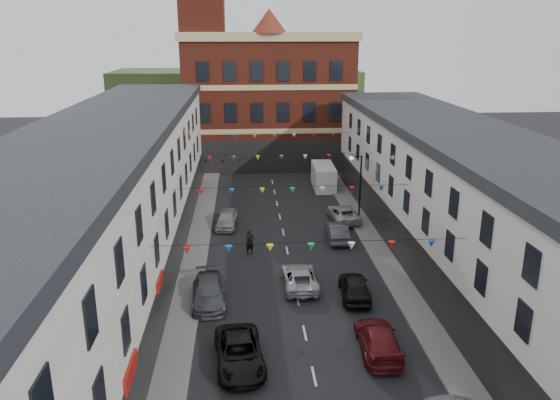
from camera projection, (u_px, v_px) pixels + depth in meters
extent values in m
plane|color=black|center=(298.00, 299.00, 34.05)|extent=(160.00, 160.00, 0.00)
cube|color=#605E5B|center=(189.00, 287.00, 35.48)|extent=(1.80, 64.00, 0.15)
cube|color=#605E5B|center=(397.00, 281.00, 36.40)|extent=(1.80, 64.00, 0.15)
cube|color=beige|center=(101.00, 223.00, 32.75)|extent=(8.00, 56.00, 10.00)
cube|color=black|center=(92.00, 135.00, 31.18)|extent=(8.40, 56.00, 0.70)
cube|color=black|center=(173.00, 273.00, 34.02)|extent=(0.12, 56.00, 3.20)
cube|color=beige|center=(482.00, 222.00, 34.47)|extent=(8.00, 56.00, 9.00)
cube|color=black|center=(491.00, 146.00, 33.04)|extent=(8.40, 56.00, 0.70)
cube|color=black|center=(416.00, 266.00, 35.05)|extent=(0.12, 56.00, 3.20)
cube|color=maroon|center=(268.00, 103.00, 68.08)|extent=(20.00, 12.00, 15.00)
cube|color=tan|center=(267.00, 36.00, 65.72)|extent=(20.60, 12.60, 1.00)
cone|color=maroon|center=(269.00, 21.00, 60.46)|extent=(4.00, 4.00, 2.60)
cube|color=maroon|center=(204.00, 68.00, 63.40)|extent=(5.00, 5.00, 24.00)
cube|color=#2B4520|center=(237.00, 101.00, 91.43)|extent=(40.00, 14.00, 10.00)
cylinder|color=black|center=(360.00, 190.00, 46.97)|extent=(0.14, 0.14, 6.00)
cylinder|color=black|center=(357.00, 157.00, 46.09)|extent=(0.90, 0.10, 0.10)
sphere|color=beige|center=(352.00, 158.00, 46.09)|extent=(0.36, 0.36, 0.36)
imported|color=black|center=(239.00, 353.00, 27.15)|extent=(2.76, 5.21, 1.40)
imported|color=#404248|center=(209.00, 292.00, 33.44)|extent=(2.23, 5.04, 1.44)
imported|color=gray|center=(226.00, 219.00, 46.52)|extent=(2.02, 4.32, 1.43)
imported|color=maroon|center=(378.00, 340.00, 28.28)|extent=(2.23, 4.97, 1.42)
imported|color=black|center=(355.00, 287.00, 34.09)|extent=(2.06, 4.46, 1.48)
imported|color=#424549|center=(337.00, 232.00, 43.55)|extent=(1.62, 4.35, 1.42)
imported|color=#AAABAE|center=(343.00, 213.00, 48.05)|extent=(2.53, 5.05, 1.37)
imported|color=#ACADB3|center=(300.00, 277.00, 35.58)|extent=(2.22, 4.79, 1.33)
cube|color=silver|center=(323.00, 177.00, 58.19)|extent=(2.32, 5.64, 2.47)
imported|color=black|center=(250.00, 242.00, 40.75)|extent=(0.82, 0.71, 1.91)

